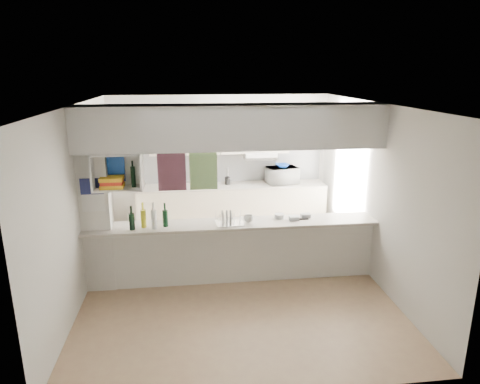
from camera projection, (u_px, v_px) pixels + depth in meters
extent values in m
plane|color=#9F795C|center=(233.00, 280.00, 6.42)|extent=(4.80, 4.80, 0.00)
plane|color=white|center=(232.00, 104.00, 5.71)|extent=(4.80, 4.80, 0.00)
plane|color=silver|center=(220.00, 163.00, 8.35)|extent=(4.20, 0.00, 4.20)
plane|color=silver|center=(80.00, 203.00, 5.82)|extent=(0.00, 4.80, 4.80)
plane|color=silver|center=(374.00, 192.00, 6.31)|extent=(0.00, 4.80, 4.80)
cube|color=silver|center=(233.00, 253.00, 6.30)|extent=(4.20, 0.15, 0.88)
cube|color=beige|center=(233.00, 224.00, 6.17)|extent=(4.20, 0.50, 0.04)
cube|color=white|center=(233.00, 127.00, 5.79)|extent=(4.20, 0.50, 0.60)
cube|color=silver|center=(95.00, 202.00, 5.84)|extent=(0.40, 0.18, 2.60)
cube|color=#191E4C|center=(92.00, 186.00, 5.68)|extent=(0.30, 0.01, 0.22)
cube|color=white|center=(93.00, 203.00, 5.74)|extent=(0.30, 0.01, 0.24)
cube|color=#2E1421|center=(172.00, 169.00, 6.07)|extent=(0.40, 0.02, 0.62)
cube|color=#1B7D73|center=(203.00, 169.00, 6.12)|extent=(0.40, 0.02, 0.62)
cube|color=white|center=(119.00, 188.00, 5.73)|extent=(0.65, 0.35, 0.02)
cube|color=white|center=(116.00, 153.00, 5.60)|extent=(0.65, 0.35, 0.02)
cube|color=white|center=(119.00, 168.00, 5.82)|extent=(0.65, 0.02, 0.50)
cube|color=white|center=(93.00, 172.00, 5.63)|extent=(0.02, 0.35, 0.50)
cube|color=white|center=(141.00, 170.00, 5.70)|extent=(0.02, 0.35, 0.50)
cube|color=gold|center=(112.00, 186.00, 5.71)|extent=(0.30, 0.24, 0.05)
cube|color=red|center=(112.00, 182.00, 5.69)|extent=(0.28, 0.22, 0.05)
cube|color=gold|center=(112.00, 179.00, 5.68)|extent=(0.30, 0.24, 0.05)
cube|color=navy|center=(115.00, 169.00, 5.78)|extent=(0.26, 0.02, 0.34)
cylinder|color=black|center=(133.00, 177.00, 5.71)|extent=(0.06, 0.06, 0.28)
cube|color=beige|center=(232.00, 208.00, 8.32)|extent=(3.60, 0.60, 0.90)
cube|color=beige|center=(232.00, 186.00, 8.20)|extent=(3.60, 0.63, 0.03)
cube|color=silver|center=(230.00, 166.00, 8.39)|extent=(3.60, 0.03, 0.60)
cube|color=beige|center=(220.00, 134.00, 8.03)|extent=(2.62, 0.34, 0.72)
cube|color=white|center=(260.00, 155.00, 8.16)|extent=(0.60, 0.46, 0.12)
cube|color=silver|center=(262.00, 159.00, 7.95)|extent=(0.60, 0.02, 0.05)
imported|color=white|center=(282.00, 175.00, 8.27)|extent=(0.64, 0.50, 0.32)
imported|color=navy|center=(282.00, 166.00, 8.21)|extent=(0.27, 0.27, 0.07)
cube|color=silver|center=(229.00, 223.00, 6.12)|extent=(0.40, 0.31, 0.01)
cylinder|color=white|center=(223.00, 217.00, 6.08)|extent=(0.02, 0.20, 0.20)
cylinder|color=white|center=(227.00, 216.00, 6.09)|extent=(0.02, 0.20, 0.20)
cylinder|color=white|center=(231.00, 216.00, 6.10)|extent=(0.02, 0.20, 0.20)
imported|color=white|center=(249.00, 219.00, 6.13)|extent=(0.17, 0.17, 0.11)
cylinder|color=black|center=(132.00, 222.00, 5.86)|extent=(0.08, 0.08, 0.24)
cylinder|color=black|center=(131.00, 210.00, 5.81)|extent=(0.03, 0.03, 0.11)
cylinder|color=#A19C1A|center=(143.00, 219.00, 5.95)|extent=(0.08, 0.08, 0.25)
cylinder|color=#A19C1A|center=(143.00, 206.00, 5.90)|extent=(0.03, 0.03, 0.11)
cylinder|color=silver|center=(154.00, 220.00, 5.89)|extent=(0.08, 0.08, 0.27)
cylinder|color=silver|center=(153.00, 207.00, 5.84)|extent=(0.03, 0.03, 0.11)
cylinder|color=black|center=(165.00, 218.00, 5.99)|extent=(0.08, 0.08, 0.24)
cylinder|color=black|center=(165.00, 207.00, 5.94)|extent=(0.03, 0.03, 0.11)
cylinder|color=silver|center=(279.00, 216.00, 6.33)|extent=(0.14, 0.14, 0.07)
cube|color=silver|center=(294.00, 218.00, 6.26)|extent=(0.14, 0.10, 0.06)
cube|color=silver|center=(305.00, 215.00, 6.38)|extent=(0.14, 0.10, 0.06)
cube|color=black|center=(303.00, 219.00, 6.31)|extent=(0.14, 0.07, 0.01)
cylinder|color=black|center=(227.00, 181.00, 8.21)|extent=(0.11, 0.11, 0.15)
cube|color=#56311D|center=(199.00, 180.00, 8.17)|extent=(0.11, 0.09, 0.20)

